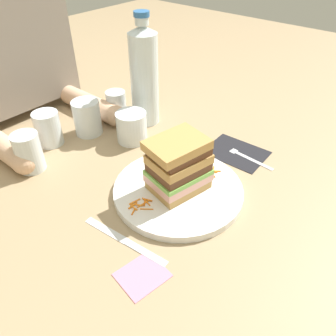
% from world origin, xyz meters
% --- Properties ---
extents(ground_plane, '(3.00, 3.00, 0.00)m').
position_xyz_m(ground_plane, '(0.00, 0.00, 0.00)').
color(ground_plane, '#9E8460').
extents(main_plate, '(0.29, 0.29, 0.02)m').
position_xyz_m(main_plate, '(-0.02, -0.02, 0.01)').
color(main_plate, white).
rests_on(main_plate, ground_plane).
extents(sandwich, '(0.14, 0.12, 0.13)m').
position_xyz_m(sandwich, '(-0.02, -0.02, 0.08)').
color(sandwich, tan).
rests_on(sandwich, main_plate).
extents(carrot_shred_0, '(0.02, 0.01, 0.00)m').
position_xyz_m(carrot_shred_0, '(-0.11, 0.00, 0.02)').
color(carrot_shred_0, orange).
rests_on(carrot_shred_0, main_plate).
extents(carrot_shred_1, '(0.02, 0.00, 0.00)m').
position_xyz_m(carrot_shred_1, '(-0.13, 0.01, 0.02)').
color(carrot_shred_1, orange).
rests_on(carrot_shred_1, main_plate).
extents(carrot_shred_2, '(0.02, 0.01, 0.00)m').
position_xyz_m(carrot_shred_2, '(-0.14, -0.00, 0.02)').
color(carrot_shred_2, orange).
rests_on(carrot_shred_2, main_plate).
extents(carrot_shred_3, '(0.03, 0.01, 0.00)m').
position_xyz_m(carrot_shred_3, '(-0.12, 0.02, 0.02)').
color(carrot_shred_3, orange).
rests_on(carrot_shred_3, main_plate).
extents(carrot_shred_4, '(0.02, 0.02, 0.00)m').
position_xyz_m(carrot_shred_4, '(-0.12, -0.02, 0.02)').
color(carrot_shred_4, orange).
rests_on(carrot_shred_4, main_plate).
extents(carrot_shred_5, '(0.01, 0.03, 0.00)m').
position_xyz_m(carrot_shred_5, '(-0.10, -0.00, 0.02)').
color(carrot_shred_5, orange).
rests_on(carrot_shred_5, main_plate).
extents(carrot_shred_6, '(0.01, 0.02, 0.00)m').
position_xyz_m(carrot_shred_6, '(-0.13, 0.01, 0.02)').
color(carrot_shred_6, orange).
rests_on(carrot_shred_6, main_plate).
extents(carrot_shred_7, '(0.01, 0.02, 0.00)m').
position_xyz_m(carrot_shred_7, '(-0.10, -0.00, 0.02)').
color(carrot_shred_7, orange).
rests_on(carrot_shred_7, main_plate).
extents(carrot_shred_8, '(0.03, 0.01, 0.00)m').
position_xyz_m(carrot_shred_8, '(-0.11, 0.00, 0.02)').
color(carrot_shred_8, orange).
rests_on(carrot_shred_8, main_plate).
extents(carrot_shred_9, '(0.02, 0.02, 0.00)m').
position_xyz_m(carrot_shred_9, '(-0.12, 0.01, 0.02)').
color(carrot_shred_9, orange).
rests_on(carrot_shred_9, main_plate).
extents(carrot_shred_10, '(0.01, 0.02, 0.00)m').
position_xyz_m(carrot_shred_10, '(0.08, -0.02, 0.02)').
color(carrot_shred_10, orange).
rests_on(carrot_shred_10, main_plate).
extents(carrot_shred_11, '(0.01, 0.02, 0.00)m').
position_xyz_m(carrot_shred_11, '(0.08, -0.05, 0.02)').
color(carrot_shred_11, orange).
rests_on(carrot_shred_11, main_plate).
extents(carrot_shred_12, '(0.01, 0.03, 0.00)m').
position_xyz_m(carrot_shred_12, '(0.07, -0.05, 0.02)').
color(carrot_shred_12, orange).
rests_on(carrot_shred_12, main_plate).
extents(carrot_shred_13, '(0.02, 0.02, 0.00)m').
position_xyz_m(carrot_shred_13, '(0.08, -0.06, 0.02)').
color(carrot_shred_13, orange).
rests_on(carrot_shred_13, main_plate).
extents(carrot_shred_14, '(0.01, 0.02, 0.00)m').
position_xyz_m(carrot_shred_14, '(0.08, -0.03, 0.02)').
color(carrot_shred_14, orange).
rests_on(carrot_shred_14, main_plate).
extents(carrot_shred_15, '(0.01, 0.02, 0.00)m').
position_xyz_m(carrot_shred_15, '(0.06, -0.05, 0.02)').
color(carrot_shred_15, orange).
rests_on(carrot_shred_15, main_plate).
extents(carrot_shred_16, '(0.02, 0.03, 0.00)m').
position_xyz_m(carrot_shred_16, '(0.06, -0.04, 0.02)').
color(carrot_shred_16, orange).
rests_on(carrot_shred_16, main_plate).
extents(carrot_shred_17, '(0.01, 0.03, 0.00)m').
position_xyz_m(carrot_shred_17, '(0.07, -0.04, 0.02)').
color(carrot_shred_17, orange).
rests_on(carrot_shred_17, main_plate).
extents(carrot_shred_18, '(0.03, 0.02, 0.00)m').
position_xyz_m(carrot_shred_18, '(0.08, -0.05, 0.02)').
color(carrot_shred_18, orange).
rests_on(carrot_shred_18, main_plate).
extents(napkin_dark, '(0.12, 0.16, 0.00)m').
position_xyz_m(napkin_dark, '(0.21, -0.04, 0.00)').
color(napkin_dark, black).
rests_on(napkin_dark, ground_plane).
extents(fork, '(0.03, 0.17, 0.00)m').
position_xyz_m(fork, '(0.20, -0.06, 0.00)').
color(fork, silver).
rests_on(fork, napkin_dark).
extents(knife, '(0.04, 0.20, 0.00)m').
position_xyz_m(knife, '(-0.19, -0.03, 0.00)').
color(knife, silver).
rests_on(knife, ground_plane).
extents(juice_glass, '(0.08, 0.08, 0.08)m').
position_xyz_m(juice_glass, '(0.07, 0.21, 0.04)').
color(juice_glass, white).
rests_on(juice_glass, ground_plane).
extents(water_bottle, '(0.08, 0.08, 0.31)m').
position_xyz_m(water_bottle, '(0.18, 0.26, 0.14)').
color(water_bottle, silver).
rests_on(water_bottle, ground_plane).
extents(empty_tumbler_0, '(0.06, 0.06, 0.10)m').
position_xyz_m(empty_tumbler_0, '(-0.18, 0.31, 0.05)').
color(empty_tumbler_0, silver).
rests_on(empty_tumbler_0, ground_plane).
extents(empty_tumbler_1, '(0.06, 0.06, 0.08)m').
position_xyz_m(empty_tumbler_1, '(0.14, 0.35, 0.04)').
color(empty_tumbler_1, silver).
rests_on(empty_tumbler_1, ground_plane).
extents(empty_tumbler_2, '(0.07, 0.07, 0.09)m').
position_xyz_m(empty_tumbler_2, '(-0.08, 0.38, 0.05)').
color(empty_tumbler_2, silver).
rests_on(empty_tumbler_2, ground_plane).
extents(empty_tumbler_3, '(0.08, 0.08, 0.10)m').
position_xyz_m(empty_tumbler_3, '(0.02, 0.34, 0.05)').
color(empty_tumbler_3, silver).
rests_on(empty_tumbler_3, ground_plane).
extents(napkin_pink, '(0.09, 0.09, 0.00)m').
position_xyz_m(napkin_pink, '(-0.23, -0.11, 0.00)').
color(napkin_pink, pink).
rests_on(napkin_pink, ground_plane).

